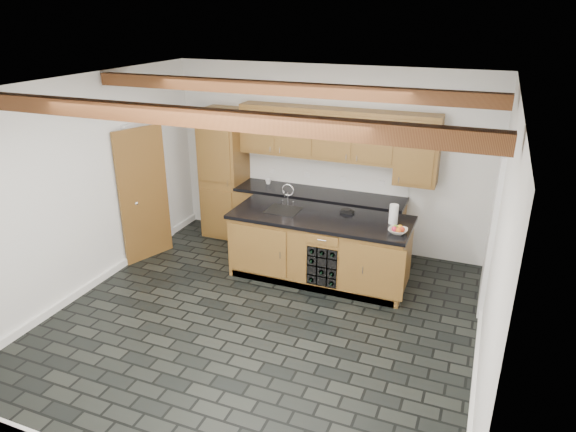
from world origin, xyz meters
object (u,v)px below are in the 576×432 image
(kitchen_scale, at_px, (347,211))
(fruit_bowl, at_px, (398,231))
(island, at_px, (320,247))
(paper_towel, at_px, (394,214))

(kitchen_scale, distance_m, fruit_bowl, 0.89)
(kitchen_scale, bearing_deg, island, -134.65)
(kitchen_scale, relative_size, fruit_bowl, 0.79)
(island, distance_m, paper_towel, 1.13)
(island, height_order, kitchen_scale, kitchen_scale)
(kitchen_scale, height_order, fruit_bowl, fruit_bowl)
(island, bearing_deg, kitchen_scale, 40.54)
(kitchen_scale, height_order, paper_towel, paper_towel)
(island, relative_size, kitchen_scale, 13.33)
(kitchen_scale, relative_size, paper_towel, 0.72)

